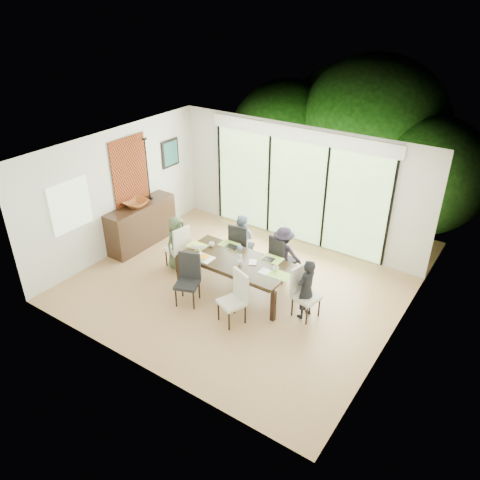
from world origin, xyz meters
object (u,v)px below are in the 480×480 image
Objects in this scene: chair_right_end at (307,293)px; cup_c at (276,268)px; bowl at (136,203)px; chair_far_left at (242,243)px; cup_b at (240,263)px; person_right_end at (306,289)px; chair_left_end at (177,246)px; vase at (240,257)px; chair_far_right at (283,257)px; chair_near_left at (187,281)px; sideboard at (142,224)px; person_left_end at (177,243)px; chair_near_right at (232,299)px; laptop at (198,249)px; person_far_left at (241,240)px; person_far_right at (283,254)px; table_top at (236,261)px; cup_a at (212,244)px.

chair_right_end is 8.87× the size of cup_c.
chair_far_left is at bearing 15.59° from bowl.
cup_b is (0.60, -0.95, 0.22)m from chair_far_left.
person_right_end is 2.21× the size of bowl.
bowl is (-4.28, 0.19, 0.47)m from person_right_end.
chair_left_end is 1.57m from vase.
cup_b is at bearing -56.31° from vase.
chair_far_right and chair_near_left have the same top height.
bowl is at bearing 100.62° from chair_right_end.
chair_left_end is 1.33m from sideboard.
bowl is (0.00, -0.10, 0.56)m from sideboard.
person_left_end is (-0.98, 0.87, 0.08)m from chair_near_left.
chair_near_right is 9.17× the size of vase.
cup_c is 0.06× the size of sideboard.
chair_far_left is 0.56× the size of sideboard.
chair_far_left is at bearing 35.00° from laptop.
cup_b is at bearing 85.25° from chair_far_right.
chair_near_left is at bearing 73.72° from person_far_left.
chair_right_end is 0.85× the size of person_far_right.
sideboard is (-4.30, 0.29, 0.00)m from chair_right_end.
person_left_end is 1.00× the size of person_far_right.
chair_far_left reaches higher than laptop.
laptop is at bearing -92.50° from person_left_end.
chair_right_end is at bearing 4.24° from cup_b.
person_left_end is 1.32m from person_far_left.
chair_far_right is at bearing 1.99° from laptop.
chair_near_left and chair_near_right have the same top height.
chair_right_end is 1.88× the size of bowl.
chair_near_right is at bearing -60.11° from table_top.
cup_b is (0.65, 0.77, 0.22)m from chair_near_left.
chair_far_right is at bearing 9.42° from sideboard.
table_top is at bearing 101.97° from chair_left_end.
person_far_left is (-1.93, 0.83, 0.00)m from person_right_end.
chair_right_end is 3.33× the size of laptop.
chair_far_right reaches higher than cup_c.
cup_c is at bearing 94.13° from person_far_right.
person_far_right is 0.66× the size of sideboard.
vase is 2.87m from sideboard.
person_far_left reaches higher than table_top.
table_top is 1.86× the size of person_left_end.
person_right_end reaches higher than laptop.
chair_far_left is at bearing 122.01° from vase.
cup_a is at bearing 112.59° from chair_left_end.
chair_left_end is at bearing -177.51° from cup_c.
bowl is (-1.32, 0.19, 0.47)m from person_left_end.
cup_a is (-1.20, 1.02, 0.22)m from chair_near_right.
chair_near_left is 8.87× the size of cup_a.
person_far_right is (0.55, 0.83, -0.07)m from table_top.
chair_left_end is at bearing 177.88° from chair_near_right.
person_left_end is at bearing -12.58° from sideboard.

